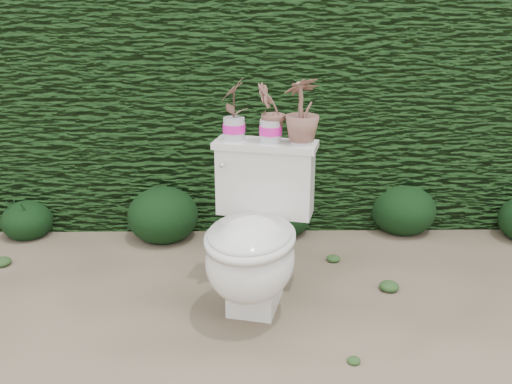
{
  "coord_description": "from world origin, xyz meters",
  "views": [
    {
      "loc": [
        -0.23,
        -2.28,
        1.47
      ],
      "look_at": [
        -0.19,
        0.31,
        0.55
      ],
      "focal_mm": 40.0,
      "sensor_mm": 36.0,
      "label": 1
    }
  ],
  "objects_px": {
    "potted_plant_left": "(234,110)",
    "potted_plant_right": "(302,113)",
    "potted_plant_center": "(271,114)",
    "toilet": "(254,241)"
  },
  "relations": [
    {
      "from": "potted_plant_center",
      "to": "toilet",
      "type": "bearing_deg",
      "value": 33.62
    },
    {
      "from": "toilet",
      "to": "potted_plant_right",
      "type": "bearing_deg",
      "value": 54.03
    },
    {
      "from": "potted_plant_left",
      "to": "potted_plant_center",
      "type": "xyz_separation_m",
      "value": [
        0.18,
        -0.04,
        -0.01
      ]
    },
    {
      "from": "potted_plant_left",
      "to": "potted_plant_right",
      "type": "xyz_separation_m",
      "value": [
        0.32,
        -0.08,
        0.01
      ]
    },
    {
      "from": "potted_plant_center",
      "to": "potted_plant_right",
      "type": "xyz_separation_m",
      "value": [
        0.15,
        -0.04,
        0.02
      ]
    },
    {
      "from": "potted_plant_left",
      "to": "potted_plant_center",
      "type": "height_order",
      "value": "potted_plant_left"
    },
    {
      "from": "toilet",
      "to": "potted_plant_center",
      "type": "height_order",
      "value": "potted_plant_center"
    },
    {
      "from": "toilet",
      "to": "potted_plant_right",
      "type": "height_order",
      "value": "potted_plant_right"
    },
    {
      "from": "potted_plant_left",
      "to": "toilet",
      "type": "bearing_deg",
      "value": 39.2
    },
    {
      "from": "toilet",
      "to": "potted_plant_center",
      "type": "relative_size",
      "value": 2.89
    }
  ]
}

